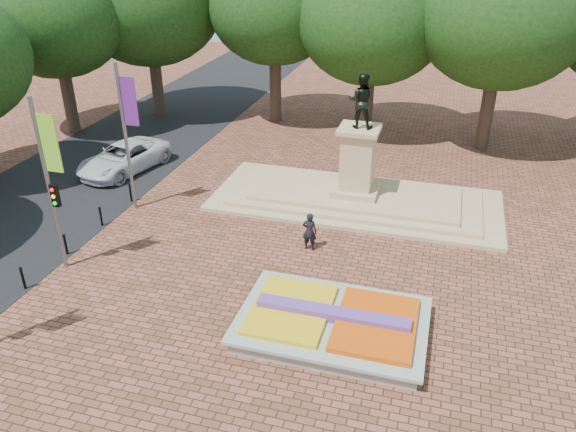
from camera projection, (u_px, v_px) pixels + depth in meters
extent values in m
plane|color=brown|center=(317.00, 294.00, 21.01)|extent=(90.00, 90.00, 0.00)
cube|color=black|center=(58.00, 191.00, 28.97)|extent=(9.00, 90.00, 0.02)
cube|color=gray|center=(332.00, 326.00, 18.96)|extent=(6.00, 4.00, 0.45)
cube|color=#A1AC9C|center=(332.00, 320.00, 18.83)|extent=(6.30, 4.30, 0.12)
cube|color=orange|center=(376.00, 324.00, 18.41)|extent=(2.60, 3.40, 0.22)
cube|color=yellow|center=(291.00, 310.00, 19.14)|extent=(2.60, 3.40, 0.18)
cube|color=#53338E|center=(333.00, 315.00, 18.73)|extent=(5.20, 0.55, 0.38)
cube|color=tan|center=(355.00, 201.00, 27.76)|extent=(14.00, 6.00, 0.20)
cube|color=tan|center=(355.00, 197.00, 27.67)|extent=(12.00, 5.00, 0.20)
cube|color=tan|center=(356.00, 194.00, 27.58)|extent=(10.00, 4.00, 0.20)
cube|color=tan|center=(356.00, 189.00, 27.46)|extent=(2.20, 2.20, 0.30)
cube|color=tan|center=(358.00, 159.00, 26.74)|extent=(1.50, 1.50, 2.80)
cube|color=tan|center=(360.00, 129.00, 26.04)|extent=(1.90, 1.90, 0.20)
imported|color=black|center=(361.00, 101.00, 25.41)|extent=(1.22, 0.95, 2.50)
cylinder|color=#35251D|center=(157.00, 88.00, 39.34)|extent=(0.80, 0.80, 4.00)
ellipsoid|color=black|center=(149.00, 18.00, 37.16)|extent=(8.80, 8.80, 7.48)
cylinder|color=#35251D|center=(265.00, 97.00, 37.36)|extent=(0.80, 0.80, 4.00)
ellipsoid|color=black|center=(263.00, 23.00, 35.18)|extent=(8.80, 8.80, 7.48)
cylinder|color=#35251D|center=(369.00, 105.00, 35.63)|extent=(0.80, 0.80, 4.00)
ellipsoid|color=black|center=(374.00, 29.00, 33.44)|extent=(8.80, 8.80, 7.48)
cylinder|color=#35251D|center=(484.00, 115.00, 33.89)|extent=(0.80, 0.80, 4.00)
ellipsoid|color=black|center=(498.00, 35.00, 31.71)|extent=(8.80, 8.80, 7.48)
cylinder|color=#35251D|center=(70.00, 105.00, 36.00)|extent=(0.80, 0.80, 3.84)
ellipsoid|color=black|center=(57.00, 33.00, 33.91)|extent=(8.40, 8.40, 7.14)
cylinder|color=slate|center=(49.00, 188.00, 21.06)|extent=(0.16, 0.16, 7.00)
cube|color=#84D42A|center=(50.00, 144.00, 20.11)|extent=(0.70, 0.04, 2.20)
cylinder|color=slate|center=(126.00, 139.00, 25.73)|extent=(0.16, 0.16, 7.00)
cube|color=#652087|center=(130.00, 102.00, 24.78)|extent=(0.70, 0.04, 2.20)
cube|color=black|center=(55.00, 195.00, 21.15)|extent=(0.28, 0.18, 0.90)
cylinder|color=black|center=(23.00, 279.00, 21.07)|extent=(0.10, 0.10, 0.90)
sphere|color=black|center=(20.00, 269.00, 20.85)|extent=(0.12, 0.12, 0.12)
cylinder|color=black|center=(66.00, 245.00, 23.28)|extent=(0.10, 0.10, 0.90)
sphere|color=black|center=(64.00, 235.00, 23.06)|extent=(0.12, 0.12, 0.12)
cylinder|color=black|center=(101.00, 217.00, 25.49)|extent=(0.10, 0.10, 0.90)
sphere|color=black|center=(99.00, 208.00, 25.27)|extent=(0.12, 0.12, 0.12)
cylinder|color=black|center=(131.00, 193.00, 27.70)|extent=(0.10, 0.10, 0.90)
sphere|color=black|center=(129.00, 185.00, 27.48)|extent=(0.12, 0.12, 0.12)
imported|color=silver|center=(124.00, 158.00, 31.02)|extent=(3.82, 6.05, 1.56)
imported|color=black|center=(310.00, 231.00, 23.50)|extent=(0.63, 0.42, 1.70)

